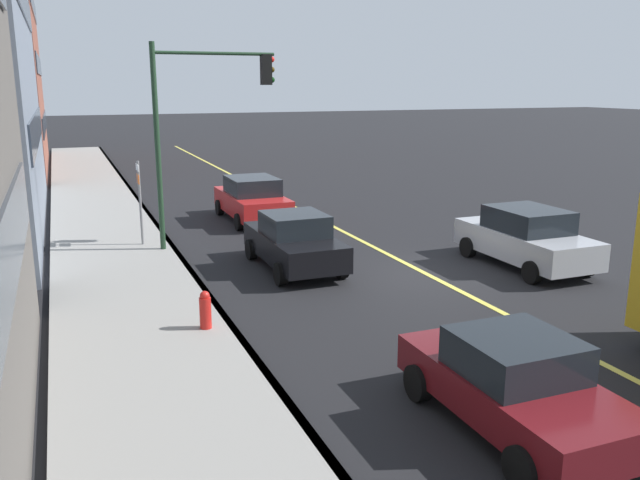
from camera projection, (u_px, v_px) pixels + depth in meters
ground at (426, 274)px, 17.66m from camera, size 200.00×200.00×0.00m
sidewalk_slab at (134, 306)px, 14.89m from camera, size 80.00×3.59×0.15m
curb_edge at (209, 297)px, 15.51m from camera, size 80.00×0.16×0.15m
lane_stripe_center at (426, 274)px, 17.66m from camera, size 80.00×0.16×0.01m
car_black at (294, 241)px, 18.02m from camera, size 4.12×1.91×1.57m
car_maroon at (514, 384)px, 9.60m from camera, size 3.96×1.90×1.45m
car_red at (252, 199)px, 24.38m from camera, size 4.50×2.02×1.64m
car_silver at (526, 237)px, 18.23m from camera, size 4.33×2.00×1.66m
traffic_light_mast at (201, 112)px, 19.29m from camera, size 0.28×3.69×6.17m
street_sign_post at (140, 198)px, 19.99m from camera, size 0.60×0.08×2.74m
fire_hydrant at (205, 313)px, 13.28m from camera, size 0.24×0.24×0.94m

